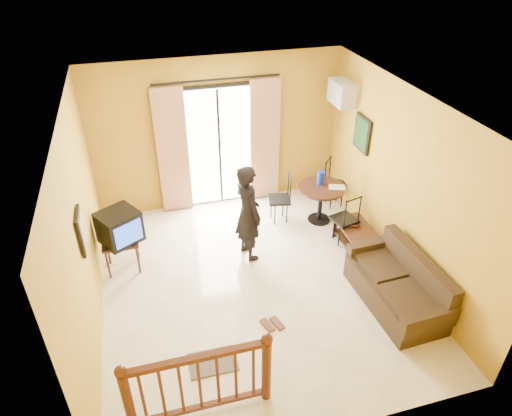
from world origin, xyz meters
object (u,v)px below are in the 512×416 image
object	(u,v)px
coffee_table	(356,235)
standing_person	(248,213)
dining_table	(321,194)
sofa	(399,287)
television	(119,227)

from	to	relation	value
coffee_table	standing_person	distance (m)	1.88
dining_table	standing_person	world-z (taller)	standing_person
dining_table	coffee_table	xyz separation A→B (m)	(0.26, -0.94, -0.29)
coffee_table	sofa	size ratio (longest dim) A/B	0.52
television	coffee_table	world-z (taller)	television
dining_table	coffee_table	distance (m)	1.01
sofa	standing_person	world-z (taller)	standing_person
television	dining_table	world-z (taller)	television
standing_person	television	bearing A→B (deg)	68.92
coffee_table	standing_person	size ratio (longest dim) A/B	0.54
television	dining_table	bearing A→B (deg)	-23.18
sofa	standing_person	size ratio (longest dim) A/B	1.05
television	dining_table	xyz separation A→B (m)	(3.46, 0.44, -0.24)
television	standing_person	distance (m)	1.96
dining_table	standing_person	xyz separation A→B (m)	(-1.51, -0.63, 0.27)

